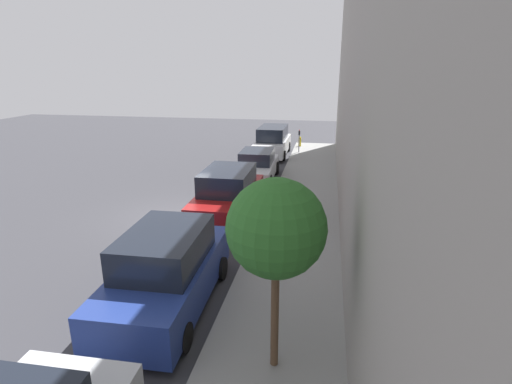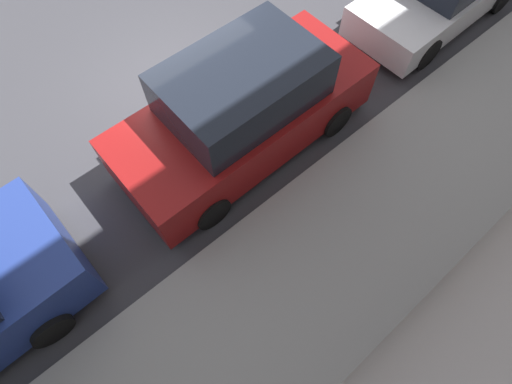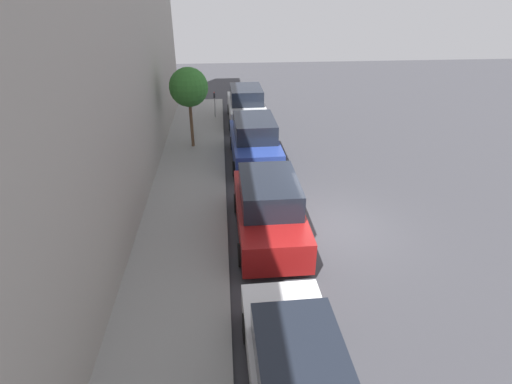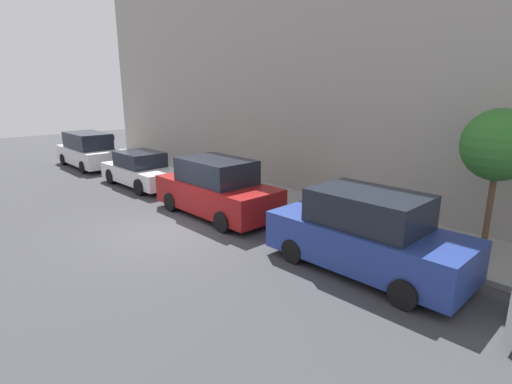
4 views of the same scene
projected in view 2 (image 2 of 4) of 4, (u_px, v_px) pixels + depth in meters
The scene contains 3 objects.
ground_plane at pixel (173, 81), 8.52m from camera, with size 60.00×60.00×0.00m, color #38383D.
sidewalk at pixel (341, 246), 6.70m from camera, with size 2.88×32.00×0.15m.
parked_suv_third at pixel (243, 110), 6.97m from camera, with size 2.08×4.81×1.98m.
Camera 2 is at (5.78, -2.60, 6.43)m, focal length 28.00 mm.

